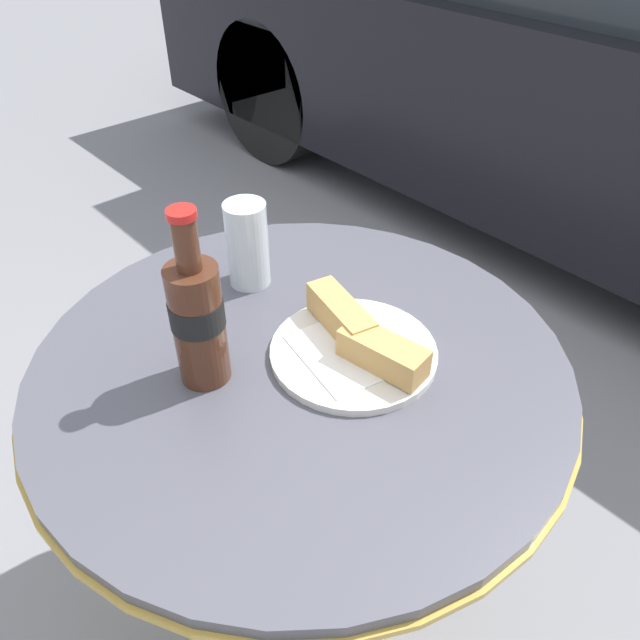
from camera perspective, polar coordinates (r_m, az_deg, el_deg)
name	(u,v)px	position (r m, az deg, el deg)	size (l,w,h in m)	color
ground_plane	(307,602)	(1.46, -1.24, -24.36)	(30.00, 30.00, 0.00)	gray
bistro_table	(302,422)	(0.99, -1.69, -9.30)	(0.78, 0.78, 0.70)	gold
cola_bottle_left	(198,318)	(0.82, -11.13, 0.22)	(0.07, 0.07, 0.26)	#4C2819
drinking_glass	(248,248)	(1.01, -6.63, 6.58)	(0.07, 0.07, 0.14)	#C68923
lunch_plate_near	(356,344)	(0.89, 3.35, -2.21)	(0.24, 0.24, 0.06)	silver
parked_car	(627,43)	(2.86, 26.28, 21.78)	(4.09, 1.74, 1.35)	black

